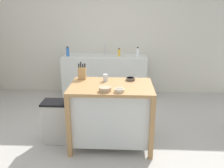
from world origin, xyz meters
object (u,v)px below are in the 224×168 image
(kitchen_island, at_px, (111,112))
(bottle_hand_soap, at_px, (68,52))
(drinking_cup, at_px, (105,78))
(trash_bin, at_px, (56,121))
(bowl_stoneware_deep, at_px, (119,90))
(bowl_ceramic_wide, at_px, (130,79))
(bowl_ceramic_small, at_px, (105,89))
(knife_block, at_px, (82,73))
(bottle_dish_soap, at_px, (119,52))
(sink_faucet, at_px, (105,50))
(bottle_spray_cleaner, at_px, (138,52))

(kitchen_island, distance_m, bottle_hand_soap, 2.17)
(drinking_cup, relative_size, trash_bin, 0.16)
(bowl_stoneware_deep, height_order, bottle_hand_soap, bottle_hand_soap)
(bowl_ceramic_wide, bearing_deg, bowl_ceramic_small, -124.73)
(bowl_ceramic_small, bearing_deg, bottle_hand_soap, 114.53)
(bowl_ceramic_small, distance_m, bowl_ceramic_wide, 0.58)
(bottle_hand_soap, bearing_deg, kitchen_island, -61.09)
(bowl_stoneware_deep, relative_size, trash_bin, 0.20)
(knife_block, distance_m, bowl_ceramic_small, 0.64)
(drinking_cup, height_order, bottle_dish_soap, bottle_dish_soap)
(bowl_ceramic_wide, height_order, sink_faucet, sink_faucet)
(knife_block, height_order, bowl_ceramic_small, knife_block)
(knife_block, relative_size, drinking_cup, 2.56)
(bottle_spray_cleaner, bearing_deg, drinking_cup, -107.93)
(bottle_hand_soap, bearing_deg, bottle_spray_cleaner, 1.13)
(bowl_ceramic_wide, xyz_separation_m, drinking_cup, (-0.36, -0.05, 0.03))
(kitchen_island, distance_m, sink_faucet, 2.15)
(kitchen_island, relative_size, bottle_dish_soap, 6.51)
(bottle_hand_soap, relative_size, bottle_spray_cleaner, 1.02)
(kitchen_island, relative_size, drinking_cup, 11.32)
(knife_block, xyz_separation_m, bowl_ceramic_wide, (0.70, -0.04, -0.07))
(trash_bin, height_order, bottle_spray_cleaner, bottle_spray_cleaner)
(bottle_dish_soap, relative_size, bottle_spray_cleaner, 0.85)
(kitchen_island, bearing_deg, trash_bin, 178.69)
(bottle_hand_soap, bearing_deg, bottle_dish_soap, 2.84)
(bottle_spray_cleaner, bearing_deg, bowl_ceramic_small, -103.81)
(bowl_ceramic_wide, relative_size, drinking_cup, 1.34)
(bowl_stoneware_deep, relative_size, bottle_spray_cleaner, 0.61)
(bowl_ceramic_wide, xyz_separation_m, sink_faucet, (-0.51, 1.84, 0.11))
(drinking_cup, bearing_deg, bowl_stoneware_deep, -65.14)
(bottle_dish_soap, xyz_separation_m, bottle_spray_cleaner, (0.39, -0.02, 0.02))
(bowl_ceramic_wide, relative_size, bottle_dish_soap, 0.77)
(bowl_stoneware_deep, relative_size, sink_faucet, 0.56)
(drinking_cup, xyz_separation_m, bottle_hand_soap, (-0.93, 1.67, 0.07))
(trash_bin, relative_size, bottle_hand_soap, 3.05)
(kitchen_island, bearing_deg, bottle_dish_soap, 88.02)
(kitchen_island, relative_size, bowl_ceramic_small, 7.31)
(sink_faucet, bearing_deg, bottle_spray_cleaner, -15.50)
(bowl_stoneware_deep, distance_m, bowl_ceramic_wide, 0.52)
(sink_faucet, bearing_deg, bottle_dish_soap, -28.69)
(trash_bin, bearing_deg, bottle_spray_cleaner, 55.97)
(knife_block, xyz_separation_m, trash_bin, (-0.36, -0.25, -0.67))
(trash_bin, bearing_deg, drinking_cup, 13.05)
(bowl_ceramic_wide, bearing_deg, bottle_hand_soap, 128.48)
(bowl_stoneware_deep, relative_size, drinking_cup, 1.24)
(kitchen_island, relative_size, bowl_ceramic_wide, 8.45)
(trash_bin, height_order, bottle_hand_soap, bottle_hand_soap)
(knife_block, bearing_deg, trash_bin, -144.90)
(drinking_cup, relative_size, sink_faucet, 0.45)
(knife_block, xyz_separation_m, drinking_cup, (0.35, -0.09, -0.04))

